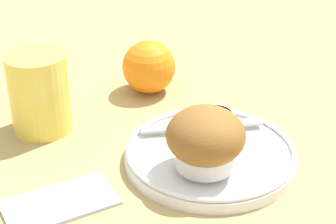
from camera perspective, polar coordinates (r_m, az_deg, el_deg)
The scene contains 9 objects.
ground_plane at distance 0.71m, azimuth 5.12°, elevation -4.29°, with size 3.00×3.00×0.00m, color tan.
plate at distance 0.69m, azimuth 4.33°, elevation -4.28°, with size 0.21×0.21×0.02m.
muffin at distance 0.63m, azimuth 3.83°, elevation -2.80°, with size 0.09×0.09×0.07m.
cream_ramekin at distance 0.72m, azimuth 4.82°, elevation -0.74°, with size 0.05×0.05×0.02m.
berry_pair at distance 0.71m, azimuth 3.98°, elevation -1.63°, with size 0.03×0.02×0.02m.
butter_knife at distance 0.73m, azimuth 3.67°, elevation -1.32°, with size 0.15×0.07×0.00m.
orange_fruit at distance 0.85m, azimuth -1.96°, elevation 4.60°, with size 0.08×0.08×0.08m.
juice_glass at distance 0.76m, azimuth -12.95°, elevation 1.88°, with size 0.08×0.08×0.11m.
folded_napkin at distance 0.63m, azimuth -10.88°, elevation -9.04°, with size 0.12×0.07×0.01m.
Camera 1 is at (-0.34, -0.49, 0.39)m, focal length 60.00 mm.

